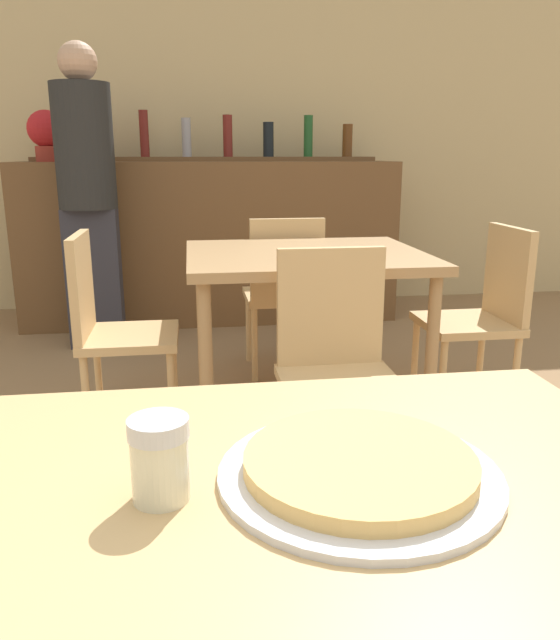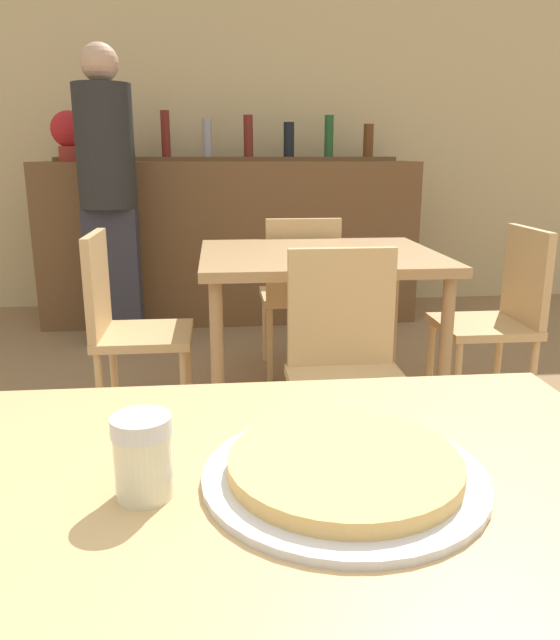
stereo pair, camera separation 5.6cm
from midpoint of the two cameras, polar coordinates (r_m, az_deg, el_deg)
The scene contains 13 objects.
wall_back at distance 4.98m, azimuth -7.18°, elevation 17.53°, with size 8.00×0.05×2.80m.
dining_table_near at distance 0.89m, azimuth 0.65°, elevation -20.33°, with size 1.12×0.89×0.73m.
dining_table_far at distance 2.68m, azimuth 1.71°, elevation 4.42°, with size 1.00×0.86×0.76m.
bar_counter at distance 4.52m, azimuth -6.70°, elevation 7.11°, with size 2.60×0.56×1.12m.
bar_back_shelf at distance 4.61m, azimuth -7.30°, elevation 15.12°, with size 2.39×0.24×0.34m.
chair_far_side_front at distance 2.16m, azimuth 4.40°, elevation -3.43°, with size 0.40×0.40×0.86m.
chair_far_side_back at distance 3.30m, azimuth -0.10°, elevation 3.12°, with size 0.40×0.40×0.86m.
chair_far_side_left at distance 2.71m, azimuth -15.88°, elevation -0.11°, with size 0.40×0.40×0.86m.
chair_far_side_right at distance 2.98m, azimuth 17.64°, elevation 1.07°, with size 0.40×0.40×0.86m.
pizza_tray at distance 0.90m, azimuth 5.47°, elevation -13.31°, with size 0.40×0.40×0.04m.
cheese_shaker at distance 0.85m, azimuth -12.82°, elevation -12.27°, with size 0.08×0.08×0.11m.
person_standing at distance 3.95m, azimuth -17.59°, elevation 11.42°, with size 0.34×0.34×1.78m.
potted_plant at distance 4.52m, azimuth -20.93°, elevation 15.69°, with size 0.24×0.24×0.33m.
Camera 1 is at (-0.14, -0.72, 1.17)m, focal length 35.00 mm.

